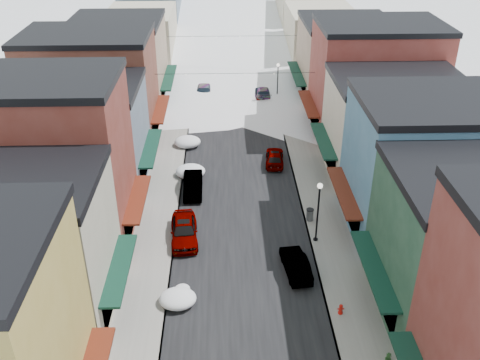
{
  "coord_description": "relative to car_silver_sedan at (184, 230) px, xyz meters",
  "views": [
    {
      "loc": [
        -1.23,
        -12.9,
        23.4
      ],
      "look_at": [
        0.0,
        24.61,
        2.33
      ],
      "focal_mm": 40.0,
      "sensor_mm": 36.0,
      "label": 1
    }
  ],
  "objects": [
    {
      "name": "road",
      "position": [
        4.3,
        40.17,
        -0.82
      ],
      "size": [
        10.0,
        160.0,
        0.01
      ],
      "primitive_type": "cube",
      "color": "black",
      "rests_on": "ground"
    },
    {
      "name": "sidewalk_left",
      "position": [
        -2.3,
        40.17,
        -0.75
      ],
      "size": [
        3.2,
        160.0,
        0.15
      ],
      "primitive_type": "cube",
      "color": "gray",
      "rests_on": "ground"
    },
    {
      "name": "sidewalk_right",
      "position": [
        10.9,
        40.17,
        -0.75
      ],
      "size": [
        3.2,
        160.0,
        0.15
      ],
      "primitive_type": "cube",
      "color": "gray",
      "rests_on": "ground"
    },
    {
      "name": "curb_left",
      "position": [
        -0.75,
        40.17,
        -0.75
      ],
      "size": [
        0.1,
        160.0,
        0.15
      ],
      "primitive_type": "cube",
      "color": "slate",
      "rests_on": "ground"
    },
    {
      "name": "curb_right",
      "position": [
        9.35,
        40.17,
        -0.75
      ],
      "size": [
        0.1,
        160.0,
        0.15
      ],
      "primitive_type": "cube",
      "color": "slate",
      "rests_on": "ground"
    },
    {
      "name": "bldg_l_cream",
      "position": [
        -8.89,
        -7.33,
        3.93
      ],
      "size": [
        11.3,
        8.2,
        9.5
      ],
      "color": "#B3AA90",
      "rests_on": "ground"
    },
    {
      "name": "bldg_l_brick_near",
      "position": [
        -9.39,
        0.67,
        5.43
      ],
      "size": [
        12.3,
        8.2,
        12.5
      ],
      "color": "maroon",
      "rests_on": "ground"
    },
    {
      "name": "bldg_l_grayblue",
      "position": [
        -8.89,
        9.17,
        3.68
      ],
      "size": [
        11.3,
        9.2,
        9.0
      ],
      "color": "slate",
      "rests_on": "ground"
    },
    {
      "name": "bldg_l_brick_far",
      "position": [
        -9.89,
        18.17,
        4.68
      ],
      "size": [
        13.3,
        9.2,
        11.0
      ],
      "color": "brown",
      "rests_on": "ground"
    },
    {
      "name": "bldg_l_tan",
      "position": [
        -8.89,
        28.17,
        4.18
      ],
      "size": [
        11.3,
        11.2,
        10.0
      ],
      "color": "#9C8066",
      "rests_on": "ground"
    },
    {
      "name": "bldg_r_green",
      "position": [
        17.49,
        -7.83,
        3.93
      ],
      "size": [
        11.3,
        9.2,
        9.5
      ],
      "color": "#214531",
      "rests_on": "ground"
    },
    {
      "name": "bldg_r_blue",
      "position": [
        17.49,
        1.17,
        4.43
      ],
      "size": [
        11.3,
        9.2,
        10.5
      ],
      "color": "teal",
      "rests_on": "ground"
    },
    {
      "name": "bldg_r_cream",
      "position": [
        17.99,
        10.17,
        3.68
      ],
      "size": [
        12.3,
        9.2,
        9.0
      ],
      "color": "beige",
      "rests_on": "ground"
    },
    {
      "name": "bldg_r_brick_far",
      "position": [
        18.49,
        19.17,
        4.93
      ],
      "size": [
        13.3,
        9.2,
        11.5
      ],
      "color": "maroon",
      "rests_on": "ground"
    },
    {
      "name": "bldg_r_tan",
      "position": [
        17.49,
        29.17,
        3.93
      ],
      "size": [
        11.3,
        11.2,
        9.5
      ],
      "color": "#9B7D65",
      "rests_on": "ground"
    },
    {
      "name": "distant_blocks",
      "position": [
        4.3,
        63.17,
        3.17
      ],
      "size": [
        34.0,
        55.0,
        8.0
      ],
      "color": "gray",
      "rests_on": "ground"
    },
    {
      "name": "overhead_cables",
      "position": [
        4.3,
        27.67,
        5.37
      ],
      "size": [
        16.4,
        15.04,
        0.04
      ],
      "color": "black",
      "rests_on": "ground"
    },
    {
      "name": "car_silver_sedan",
      "position": [
        0.0,
        0.0,
        0.0
      ],
      "size": [
        2.33,
        5.0,
        1.66
      ],
      "primitive_type": "imported",
      "rotation": [
        0.0,
        0.0,
        0.08
      ],
      "color": "#999BA0",
      "rests_on": "ground"
    },
    {
      "name": "car_dark_hatch",
      "position": [
        0.35,
        6.91,
        -0.09
      ],
      "size": [
        1.68,
        4.54,
        1.48
      ],
      "primitive_type": "imported",
      "rotation": [
        0.0,
        0.0,
        0.02
      ],
      "color": "black",
      "rests_on": "ground"
    },
    {
      "name": "car_silver_wagon",
      "position": [
        0.69,
        29.16,
        0.01
      ],
      "size": [
        2.46,
        5.79,
        1.67
      ],
      "primitive_type": "imported",
      "rotation": [
        0.0,
        0.0,
        -0.02
      ],
      "color": "gray",
      "rests_on": "ground"
    },
    {
      "name": "car_green_sedan",
      "position": [
        7.8,
        -4.06,
        -0.15
      ],
      "size": [
        1.93,
        4.27,
        1.36
      ],
      "primitive_type": "imported",
      "rotation": [
        0.0,
        0.0,
        3.26
      ],
      "color": "black",
      "rests_on": "ground"
    },
    {
      "name": "car_gray_suv",
      "position": [
        7.8,
        11.97,
        -0.12
      ],
      "size": [
        2.04,
        4.29,
        1.42
      ],
      "primitive_type": "imported",
      "rotation": [
        0.0,
        0.0,
        3.05
      ],
      "color": "gray",
      "rests_on": "ground"
    },
    {
      "name": "car_black_sedan",
      "position": [
        7.8,
        29.09,
        -0.06
      ],
      "size": [
        2.16,
        5.31,
        1.54
      ],
      "primitive_type": "imported",
      "rotation": [
        0.0,
        0.0,
        3.14
      ],
      "color": "black",
      "rests_on": "ground"
    },
    {
      "name": "car_lane_silver",
      "position": [
        2.1,
        31.54,
        -0.06
      ],
      "size": [
        1.92,
        4.54,
        1.53
      ],
      "primitive_type": "imported",
      "rotation": [
        0.0,
        0.0,
        -0.02
      ],
      "color": "#979B9F",
      "rests_on": "ground"
    },
    {
      "name": "car_lane_white",
      "position": [
        5.67,
        55.28,
        0.0
      ],
      "size": [
        3.41,
        6.25,
        1.66
      ],
      "primitive_type": "imported",
      "rotation": [
        0.0,
        0.0,
        3.03
      ],
      "color": "white",
      "rests_on": "ground"
    },
    {
      "name": "fire_hydrant",
      "position": [
        10.05,
        -8.3,
        -0.36
      ],
      "size": [
        0.4,
        0.3,
        0.69
      ],
      "color": "red",
      "rests_on": "sidewalk_right"
    },
    {
      "name": "trash_can",
      "position": [
        9.67,
        2.08,
        -0.18
      ],
      "size": [
        0.58,
        0.58,
        0.99
      ],
      "color": "slate",
      "rests_on": "sidewalk_right"
    },
    {
      "name": "streetlamp_near",
      "position": [
        9.73,
        -0.59,
        2.36
      ],
      "size": [
        0.4,
        0.4,
        4.82
      ],
      "color": "black",
      "rests_on": "sidewalk_right"
    },
    {
      "name": "streetlamp_far",
      "position": [
        9.5,
        27.78,
        2.3
      ],
      "size": [
        0.39,
        0.39,
        4.72
      ],
      "color": "black",
      "rests_on": "sidewalk_right"
    },
    {
      "name": "planter_far",
      "position": [
        11.92,
        -12.17,
        -0.37
      ],
      "size": [
        0.4,
        0.4,
        0.61
      ],
      "primitive_type": "imported",
      "rotation": [
        0.0,
        0.0,
        0.17
      ],
      "color": "#2B5A29",
      "rests_on": "sidewalk_right"
    },
    {
      "name": "snow_pile_near",
      "position": [
        0.02,
        -6.95,
        -0.35
      ],
      "size": [
        2.36,
        2.65,
        1.0
      ],
      "color": "white",
      "rests_on": "ground"
    },
    {
      "name": "snow_pile_mid",
      "position": [
        0.02,
        9.76,
        -0.29
      ],
      "size": [
        2.67,
        2.84,
        1.13
      ],
      "color": "white",
      "rests_on": "ground"
    },
    {
      "name": "snow_pile_far",
      "position": [
        -0.58,
        16.03,
        -0.3
      ],
      "size": [
        2.62,
        2.81,
        1.11
      ],
      "color": "white",
      "rests_on": "ground"
    }
  ]
}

